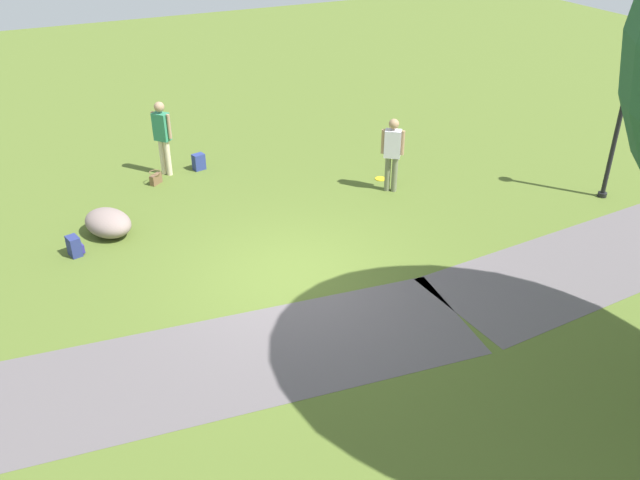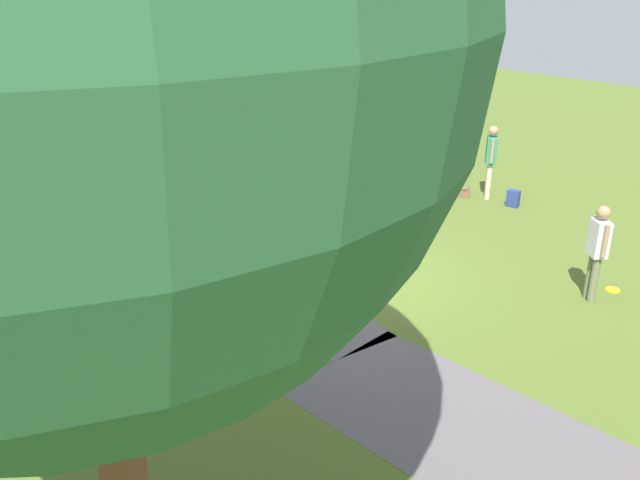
{
  "view_description": "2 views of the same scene",
  "coord_description": "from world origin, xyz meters",
  "px_view_note": "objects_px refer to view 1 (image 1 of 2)",
  "views": [
    {
      "loc": [
        3.99,
        9.51,
        6.66
      ],
      "look_at": [
        -0.06,
        0.99,
        1.27
      ],
      "focal_mm": 37.62,
      "sensor_mm": 36.0,
      "label": 1
    },
    {
      "loc": [
        -8.17,
        7.82,
        5.42
      ],
      "look_at": [
        -0.06,
        0.82,
        0.92
      ],
      "focal_mm": 37.33,
      "sensor_mm": 36.0,
      "label": 2
    }
  ],
  "objects_px": {
    "man_near_boulder": "(392,150)",
    "handbag_on_grass": "(156,178)",
    "lamp_post": "(621,114)",
    "woman_with_handbag": "(162,133)",
    "frisbee_on_grass": "(380,179)",
    "backpack_by_boulder": "(75,246)",
    "lawn_boulder": "(108,223)",
    "spare_backpack_on_lawn": "(199,162)"
  },
  "relations": [
    {
      "from": "man_near_boulder",
      "to": "handbag_on_grass",
      "type": "distance_m",
      "value": 5.55
    },
    {
      "from": "woman_with_handbag",
      "to": "backpack_by_boulder",
      "type": "distance_m",
      "value": 4.04
    },
    {
      "from": "lawn_boulder",
      "to": "spare_backpack_on_lawn",
      "type": "xyz_separation_m",
      "value": [
        -2.59,
        -2.41,
        -0.07
      ]
    },
    {
      "from": "woman_with_handbag",
      "to": "spare_backpack_on_lawn",
      "type": "distance_m",
      "value": 1.17
    },
    {
      "from": "woman_with_handbag",
      "to": "frisbee_on_grass",
      "type": "bearing_deg",
      "value": 151.34
    },
    {
      "from": "lawn_boulder",
      "to": "frisbee_on_grass",
      "type": "xyz_separation_m",
      "value": [
        -6.33,
        0.02,
        -0.26
      ]
    },
    {
      "from": "handbag_on_grass",
      "to": "spare_backpack_on_lawn",
      "type": "xyz_separation_m",
      "value": [
        -1.15,
        -0.39,
        0.05
      ]
    },
    {
      "from": "lamp_post",
      "to": "man_near_boulder",
      "type": "bearing_deg",
      "value": -29.14
    },
    {
      "from": "man_near_boulder",
      "to": "frisbee_on_grass",
      "type": "bearing_deg",
      "value": -99.97
    },
    {
      "from": "woman_with_handbag",
      "to": "handbag_on_grass",
      "type": "height_order",
      "value": "woman_with_handbag"
    },
    {
      "from": "lawn_boulder",
      "to": "frisbee_on_grass",
      "type": "bearing_deg",
      "value": 179.86
    },
    {
      "from": "woman_with_handbag",
      "to": "backpack_by_boulder",
      "type": "bearing_deg",
      "value": 49.86
    },
    {
      "from": "backpack_by_boulder",
      "to": "woman_with_handbag",
      "type": "bearing_deg",
      "value": -130.14
    },
    {
      "from": "spare_backpack_on_lawn",
      "to": "man_near_boulder",
      "type": "bearing_deg",
      "value": 139.77
    },
    {
      "from": "man_near_boulder",
      "to": "handbag_on_grass",
      "type": "bearing_deg",
      "value": -29.23
    },
    {
      "from": "lawn_boulder",
      "to": "spare_backpack_on_lawn",
      "type": "distance_m",
      "value": 3.54
    },
    {
      "from": "handbag_on_grass",
      "to": "backpack_by_boulder",
      "type": "height_order",
      "value": "backpack_by_boulder"
    },
    {
      "from": "lawn_boulder",
      "to": "man_near_boulder",
      "type": "relative_size",
      "value": 0.77
    },
    {
      "from": "handbag_on_grass",
      "to": "backpack_by_boulder",
      "type": "relative_size",
      "value": 0.96
    },
    {
      "from": "man_near_boulder",
      "to": "spare_backpack_on_lawn",
      "type": "relative_size",
      "value": 4.31
    },
    {
      "from": "man_near_boulder",
      "to": "frisbee_on_grass",
      "type": "xyz_separation_m",
      "value": [
        -0.11,
        -0.64,
        -0.99
      ]
    },
    {
      "from": "lawn_boulder",
      "to": "handbag_on_grass",
      "type": "height_order",
      "value": "lawn_boulder"
    },
    {
      "from": "man_near_boulder",
      "to": "spare_backpack_on_lawn",
      "type": "distance_m",
      "value": 4.82
    },
    {
      "from": "lawn_boulder",
      "to": "spare_backpack_on_lawn",
      "type": "height_order",
      "value": "lawn_boulder"
    },
    {
      "from": "lamp_post",
      "to": "handbag_on_grass",
      "type": "height_order",
      "value": "lamp_post"
    },
    {
      "from": "handbag_on_grass",
      "to": "frisbee_on_grass",
      "type": "distance_m",
      "value": 5.3
    },
    {
      "from": "woman_with_handbag",
      "to": "man_near_boulder",
      "type": "distance_m",
      "value": 5.4
    },
    {
      "from": "spare_backpack_on_lawn",
      "to": "backpack_by_boulder",
      "type": "bearing_deg",
      "value": 41.74
    },
    {
      "from": "lamp_post",
      "to": "woman_with_handbag",
      "type": "relative_size",
      "value": 1.73
    },
    {
      "from": "lawn_boulder",
      "to": "backpack_by_boulder",
      "type": "height_order",
      "value": "lawn_boulder"
    },
    {
      "from": "backpack_by_boulder",
      "to": "spare_backpack_on_lawn",
      "type": "distance_m",
      "value": 4.45
    },
    {
      "from": "handbag_on_grass",
      "to": "spare_backpack_on_lawn",
      "type": "height_order",
      "value": "spare_backpack_on_lawn"
    },
    {
      "from": "handbag_on_grass",
      "to": "frisbee_on_grass",
      "type": "xyz_separation_m",
      "value": [
        -4.9,
        2.03,
        -0.13
      ]
    },
    {
      "from": "man_near_boulder",
      "to": "frisbee_on_grass",
      "type": "distance_m",
      "value": 1.19
    },
    {
      "from": "lawn_boulder",
      "to": "backpack_by_boulder",
      "type": "bearing_deg",
      "value": 36.92
    },
    {
      "from": "spare_backpack_on_lawn",
      "to": "lawn_boulder",
      "type": "bearing_deg",
      "value": 43.0
    },
    {
      "from": "woman_with_handbag",
      "to": "handbag_on_grass",
      "type": "xyz_separation_m",
      "value": [
        0.37,
        0.44,
        -0.92
      ]
    },
    {
      "from": "lamp_post",
      "to": "handbag_on_grass",
      "type": "relative_size",
      "value": 8.17
    },
    {
      "from": "lawn_boulder",
      "to": "backpack_by_boulder",
      "type": "xyz_separation_m",
      "value": [
        0.74,
        0.55,
        -0.07
      ]
    },
    {
      "from": "lamp_post",
      "to": "lawn_boulder",
      "type": "xyz_separation_m",
      "value": [
        10.39,
        -2.99,
        -1.69
      ]
    },
    {
      "from": "man_near_boulder",
      "to": "handbag_on_grass",
      "type": "height_order",
      "value": "man_near_boulder"
    },
    {
      "from": "handbag_on_grass",
      "to": "man_near_boulder",
      "type": "bearing_deg",
      "value": 150.77
    }
  ]
}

